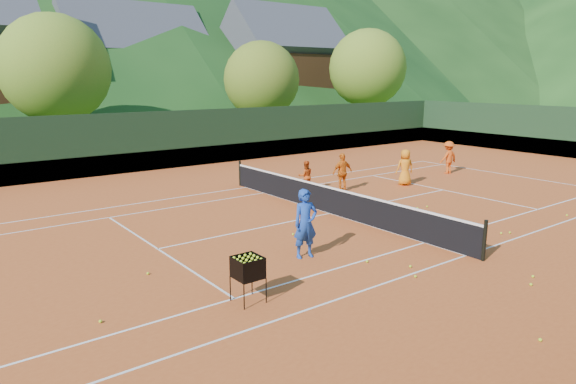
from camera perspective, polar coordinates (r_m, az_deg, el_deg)
ground at (r=18.11m, az=4.70°, el=-2.44°), size 400.00×400.00×0.00m
clay_court at (r=18.11m, az=4.70°, el=-2.41°), size 40.00×24.00×0.02m
coach at (r=13.47m, az=1.95°, el=-3.54°), size 0.75×0.56×1.84m
student_a at (r=21.49m, az=1.98°, el=1.79°), size 0.76×0.69×1.28m
student_b at (r=21.53m, az=6.06°, el=2.20°), size 0.99×0.52×1.61m
student_c at (r=23.22m, az=12.87°, el=2.69°), size 0.92×0.78×1.60m
student_d at (r=26.70m, az=17.38°, el=3.70°), size 1.09×0.69×1.61m
tennis_ball_1 at (r=13.16m, az=25.39°, el=-9.27°), size 0.07×0.07×0.07m
tennis_ball_2 at (r=20.12m, az=28.57°, el=-2.28°), size 0.07×0.07×0.07m
tennis_ball_4 at (r=10.66m, az=26.23°, el=-14.52°), size 0.07×0.07×0.07m
tennis_ball_6 at (r=10.90m, az=-20.12°, el=-13.34°), size 0.07×0.07×0.07m
tennis_ball_7 at (r=13.49m, az=8.78°, el=-7.63°), size 0.07×0.07×0.07m
tennis_ball_8 at (r=17.13m, az=23.42°, el=-4.15°), size 0.07×0.07×0.07m
tennis_ball_9 at (r=16.95m, az=22.60°, el=-4.25°), size 0.07×0.07×0.07m
tennis_ball_10 at (r=19.52m, az=15.20°, el=-1.58°), size 0.07×0.07×0.07m
tennis_ball_11 at (r=13.00m, az=-15.30°, el=-8.72°), size 0.07×0.07×0.07m
tennis_ball_12 at (r=13.68m, az=25.56°, el=-8.46°), size 0.07×0.07×0.07m
tennis_ball_13 at (r=19.21m, az=14.18°, el=-1.75°), size 0.07×0.07×0.07m
tennis_ball_14 at (r=15.56m, az=0.56°, el=-4.71°), size 0.07×0.07×0.07m
tennis_ball_16 at (r=13.35m, az=13.44°, el=-8.04°), size 0.07×0.07×0.07m
tennis_ball_17 at (r=16.93m, az=12.20°, el=-3.56°), size 0.07×0.07×0.07m
tennis_ball_18 at (r=12.74m, az=13.97°, el=-9.09°), size 0.07×0.07×0.07m
court_lines at (r=18.10m, az=4.71°, el=-2.37°), size 23.83×11.03×0.00m
tennis_net at (r=17.98m, az=4.73°, el=-0.84°), size 0.10×12.07×1.10m
perimeter_fence at (r=17.82m, az=4.78°, el=1.50°), size 40.40×24.24×3.00m
ball_hopper at (r=10.91m, az=-4.49°, el=-8.47°), size 0.57×0.57×1.00m
chalet_mid at (r=50.25m, az=-16.77°, el=12.41°), size 12.65×8.82×11.45m
chalet_right at (r=53.43m, az=-0.63°, el=13.19°), size 11.50×8.82×11.91m
tree_b at (r=33.92m, az=-24.49°, el=12.35°), size 6.40×6.40×8.40m
tree_c at (r=38.68m, az=-2.95°, el=12.35°), size 5.60×5.60×7.35m
tree_d at (r=47.18m, az=8.83°, el=13.45°), size 6.80×6.80×8.93m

